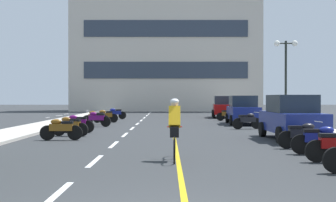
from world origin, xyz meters
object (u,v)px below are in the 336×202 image
at_px(parked_car_near, 292,117).
at_px(motorcycle_3, 321,139).
at_px(motorcycle_5, 62,128).
at_px(motorcycle_11, 106,116).
at_px(motorcycle_8, 248,120).
at_px(motorcycle_10, 96,117).
at_px(motorcycle_13, 116,113).
at_px(motorcycle_4, 304,135).
at_px(motorcycle_6, 71,126).
at_px(cyclist_rider, 175,128).
at_px(motorcycle_7, 78,123).
at_px(street_lamp_mid, 287,63).
at_px(motorcycle_12, 229,114).
at_px(motorcycle_9, 97,119).
at_px(parked_car_far, 224,107).
at_px(parked_car_mid, 244,110).

relative_size(parked_car_near, motorcycle_3, 2.48).
height_order(parked_car_near, motorcycle_5, parked_car_near).
bearing_deg(motorcycle_11, motorcycle_3, -61.20).
height_order(motorcycle_5, motorcycle_8, same).
distance_m(motorcycle_10, motorcycle_13, 6.38).
height_order(parked_car_near, motorcycle_13, parked_car_near).
bearing_deg(motorcycle_13, motorcycle_11, -91.66).
height_order(motorcycle_4, motorcycle_6, same).
relative_size(motorcycle_13, cyclist_rider, 0.95).
distance_m(parked_car_near, cyclist_rider, 7.40).
bearing_deg(motorcycle_7, street_lamp_mid, 25.85).
bearing_deg(cyclist_rider, motorcycle_3, 14.53).
relative_size(motorcycle_4, motorcycle_11, 1.01).
distance_m(motorcycle_3, motorcycle_12, 18.23).
bearing_deg(motorcycle_13, motorcycle_8, -50.27).
height_order(motorcycle_7, motorcycle_9, same).
bearing_deg(parked_car_far, motorcycle_7, -120.99).
xyz_separation_m(parked_car_near, motorcycle_9, (-9.19, 7.64, -0.44)).
bearing_deg(motorcycle_9, motorcycle_10, 101.06).
bearing_deg(parked_car_mid, motorcycle_7, -144.81).
bearing_deg(cyclist_rider, motorcycle_4, 31.47).
height_order(street_lamp_mid, motorcycle_5, street_lamp_mid).
height_order(parked_car_mid, motorcycle_9, parked_car_mid).
height_order(street_lamp_mid, parked_car_far, street_lamp_mid).
height_order(motorcycle_3, motorcycle_5, same).
relative_size(motorcycle_10, motorcycle_12, 1.00).
distance_m(motorcycle_5, motorcycle_9, 7.84).
xyz_separation_m(motorcycle_6, cyclist_rider, (4.51, -7.18, 0.41)).
bearing_deg(motorcycle_11, street_lamp_mid, -12.10).
relative_size(motorcycle_7, motorcycle_8, 1.02).
bearing_deg(motorcycle_7, motorcycle_3, -41.28).
bearing_deg(motorcycle_5, motorcycle_11, 89.77).
bearing_deg(parked_car_mid, motorcycle_12, 95.73).
height_order(motorcycle_3, motorcycle_10, same).
distance_m(parked_car_far, motorcycle_11, 11.37).
bearing_deg(motorcycle_8, motorcycle_4, -88.47).
bearing_deg(motorcycle_8, motorcycle_12, 89.36).
distance_m(street_lamp_mid, motorcycle_5, 15.22).
distance_m(motorcycle_5, motorcycle_10, 9.74).
relative_size(parked_car_mid, motorcycle_12, 2.52).
relative_size(motorcycle_10, motorcycle_11, 1.01).
bearing_deg(parked_car_near, motorcycle_11, 128.68).
relative_size(motorcycle_5, motorcycle_8, 1.02).
bearing_deg(motorcycle_4, motorcycle_6, 153.01).
bearing_deg(motorcycle_3, motorcycle_9, 125.83).
xyz_separation_m(street_lamp_mid, motorcycle_9, (-11.46, -1.44, -3.39)).
distance_m(motorcycle_7, motorcycle_11, 8.14).
height_order(motorcycle_5, motorcycle_9, same).
xyz_separation_m(parked_car_far, motorcycle_10, (-9.24, -9.03, -0.44)).
xyz_separation_m(parked_car_near, motorcycle_6, (-9.34, 1.57, -0.44)).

